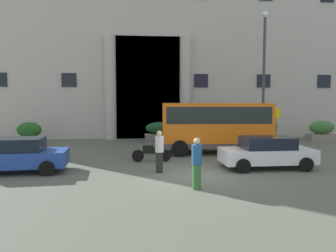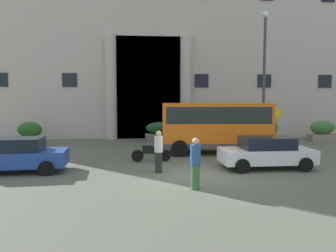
{
  "view_description": "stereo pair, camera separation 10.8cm",
  "coord_description": "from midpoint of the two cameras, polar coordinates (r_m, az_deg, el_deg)",
  "views": [
    {
      "loc": [
        -2.37,
        -12.79,
        3.08
      ],
      "look_at": [
        -0.67,
        6.32,
        1.53
      ],
      "focal_mm": 34.55,
      "sensor_mm": 36.0,
      "label": 1
    },
    {
      "loc": [
        -2.27,
        -12.8,
        3.08
      ],
      "look_at": [
        -0.67,
        6.32,
        1.53
      ],
      "focal_mm": 34.55,
      "sensor_mm": 36.0,
      "label": 2
    }
  ],
  "objects": [
    {
      "name": "ground_plane",
      "position": [
        13.38,
        5.41,
        -8.97
      ],
      "size": [
        80.0,
        64.0,
        0.12
      ],
      "primitive_type": "cube",
      "color": "#53554A"
    },
    {
      "name": "office_building_facade",
      "position": [
        31.25,
        -0.42,
        18.33
      ],
      "size": [
        32.36,
        9.68,
        20.98
      ],
      "color": "#ABA69B",
      "rests_on": "ground_plane"
    },
    {
      "name": "orange_minibus",
      "position": [
        18.85,
        8.58,
        0.42
      ],
      "size": [
        6.26,
        2.95,
        2.89
      ],
      "rotation": [
        0.0,
        0.0,
        -0.06
      ],
      "color": "orange",
      "rests_on": "ground_plane"
    },
    {
      "name": "bus_stop_sign",
      "position": [
        22.37,
        18.84,
        0.5
      ],
      "size": [
        0.44,
        0.08,
        2.52
      ],
      "color": "olive",
      "rests_on": "ground_plane"
    },
    {
      "name": "hedge_planter_far_west",
      "position": [
        26.9,
        25.7,
        -0.82
      ],
      "size": [
        2.04,
        0.96,
        1.53
      ],
      "color": "gray",
      "rests_on": "ground_plane"
    },
    {
      "name": "hedge_planter_far_east",
      "position": [
        25.27,
        17.58,
        -0.9
      ],
      "size": [
        1.4,
        0.82,
        1.53
      ],
      "color": "slate",
      "rests_on": "ground_plane"
    },
    {
      "name": "hedge_planter_entrance_right",
      "position": [
        23.53,
        -1.27,
        -1.15
      ],
      "size": [
        2.15,
        0.92,
        1.48
      ],
      "color": "#6B635D",
      "rests_on": "ground_plane"
    },
    {
      "name": "hedge_planter_west",
      "position": [
        24.28,
        10.78,
        -1.15
      ],
      "size": [
        1.77,
        0.74,
        1.39
      ],
      "color": "slate",
      "rests_on": "ground_plane"
    },
    {
      "name": "hedge_planter_entrance_left",
      "position": [
        24.51,
        -23.07,
        -1.2
      ],
      "size": [
        1.75,
        0.96,
        1.54
      ],
      "color": "gray",
      "rests_on": "ground_plane"
    },
    {
      "name": "white_taxi_kerbside",
      "position": [
        15.21,
        -25.25,
        -4.64
      ],
      "size": [
        4.38,
        2.22,
        1.47
      ],
      "rotation": [
        0.0,
        0.0,
        0.08
      ],
      "color": "#214098",
      "rests_on": "ground_plane"
    },
    {
      "name": "parked_sedan_second",
      "position": [
        15.24,
        17.15,
        -4.45
      ],
      "size": [
        4.13,
        1.99,
        1.43
      ],
      "rotation": [
        0.0,
        0.0,
        0.02
      ],
      "color": "silver",
      "rests_on": "ground_plane"
    },
    {
      "name": "scooter_by_planter",
      "position": [
        16.19,
        -2.96,
        -4.71
      ],
      "size": [
        1.95,
        0.55,
        0.89
      ],
      "rotation": [
        0.0,
        0.0,
        -0.01
      ],
      "color": "black",
      "rests_on": "ground_plane"
    },
    {
      "name": "pedestrian_man_crossing",
      "position": [
        13.69,
        -1.44,
        -4.51
      ],
      "size": [
        0.36,
        0.36,
        1.79
      ],
      "rotation": [
        0.0,
        0.0,
        1.91
      ],
      "color": "black",
      "rests_on": "ground_plane"
    },
    {
      "name": "pedestrian_man_red_shirt",
      "position": [
        11.21,
        5.14,
        -6.58
      ],
      "size": [
        0.36,
        0.36,
        1.79
      ],
      "rotation": [
        0.0,
        0.0,
        3.51
      ],
      "color": "#326633",
      "rests_on": "ground_plane"
    },
    {
      "name": "lamppost_plaza_centre",
      "position": [
        22.31,
        16.75,
        9.45
      ],
      "size": [
        0.4,
        0.4,
        8.77
      ],
      "color": "#3A383A",
      "rests_on": "ground_plane"
    }
  ]
}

